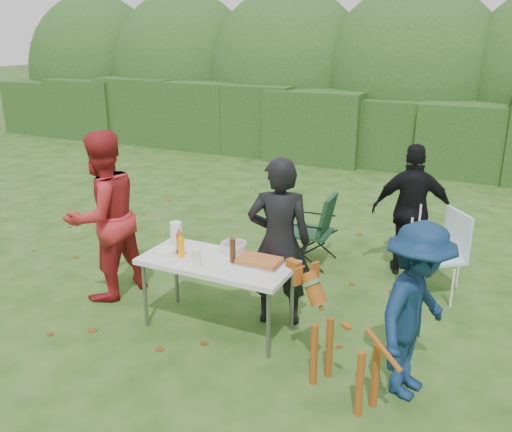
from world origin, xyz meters
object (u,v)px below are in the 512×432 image
at_px(child, 416,312).
at_px(camping_chair, 310,228).
at_px(paper_towel_roll, 176,234).
at_px(ketchup_bottle, 180,243).
at_px(beer_bottle, 233,250).
at_px(folding_table, 217,265).
at_px(person_cook, 279,242).
at_px(person_red_jacket, 104,216).
at_px(dog, 345,343).
at_px(lawn_chair, 435,253).
at_px(mustard_bottle, 181,247).
at_px(person_black_puffy, 412,211).

distance_m(child, camping_chair, 2.75).
bearing_deg(child, paper_towel_roll, 94.72).
distance_m(ketchup_bottle, paper_towel_roll, 0.22).
xyz_separation_m(ketchup_bottle, beer_bottle, (0.57, 0.04, 0.01)).
xyz_separation_m(folding_table, person_cook, (0.48, 0.40, 0.18)).
height_order(person_red_jacket, child, person_red_jacket).
xyz_separation_m(person_red_jacket, dog, (2.93, -0.60, -0.45)).
bearing_deg(lawn_chair, mustard_bottle, 3.22).
distance_m(lawn_chair, ketchup_bottle, 2.86).
relative_size(person_red_jacket, camping_chair, 2.00).
distance_m(person_black_puffy, beer_bottle, 2.51).
bearing_deg(lawn_chair, child, 56.40).
height_order(mustard_bottle, ketchup_bottle, ketchup_bottle).
relative_size(camping_chair, beer_bottle, 3.92).
xyz_separation_m(person_cook, beer_bottle, (-0.32, -0.37, -0.01)).
height_order(lawn_chair, beer_bottle, beer_bottle).
bearing_deg(beer_bottle, person_black_puffy, 59.03).
xyz_separation_m(person_cook, mustard_bottle, (-0.84, -0.48, -0.03)).
xyz_separation_m(person_cook, paper_towel_roll, (-1.04, -0.26, 0.00)).
bearing_deg(folding_table, child, -6.34).
height_order(lawn_chair, paper_towel_roll, paper_towel_roll).
distance_m(person_cook, ketchup_bottle, 0.99).
bearing_deg(person_cook, mustard_bottle, 10.23).
distance_m(dog, paper_towel_roll, 2.14).
bearing_deg(paper_towel_roll, lawn_chair, 33.92).
relative_size(person_red_jacket, paper_towel_roll, 7.22).
bearing_deg(ketchup_bottle, dog, -14.21).
relative_size(person_red_jacket, beer_bottle, 7.82).
relative_size(person_red_jacket, dog, 1.84).
height_order(person_cook, person_red_jacket, person_red_jacket).
distance_m(person_red_jacket, mustard_bottle, 1.15).
distance_m(person_cook, child, 1.57).
bearing_deg(camping_chair, person_red_jacket, 43.74).
height_order(person_red_jacket, person_black_puffy, person_red_jacket).
xyz_separation_m(person_red_jacket, camping_chair, (1.73, 1.83, -0.47)).
relative_size(folding_table, camping_chair, 1.60).
relative_size(folding_table, child, 1.01).
bearing_deg(camping_chair, ketchup_bottle, 68.34).
bearing_deg(ketchup_bottle, child, -4.79).
xyz_separation_m(folding_table, child, (1.93, -0.21, 0.06)).
bearing_deg(folding_table, camping_chair, 82.71).
distance_m(folding_table, camping_chair, 1.97).
relative_size(child, beer_bottle, 6.20).
height_order(child, mustard_bottle, child).
distance_m(person_cook, person_black_puffy, 2.03).
bearing_deg(dog, person_cook, -15.82).
xyz_separation_m(camping_chair, beer_bottle, (-0.09, -1.92, 0.39)).
bearing_deg(folding_table, person_cook, 39.63).
bearing_deg(lawn_chair, camping_chair, -44.21).
height_order(folding_table, person_black_puffy, person_black_puffy).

